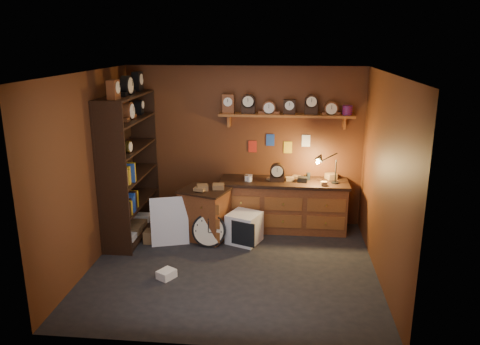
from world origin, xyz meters
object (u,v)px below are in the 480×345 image
at_px(low_cabinet, 205,212).
at_px(big_round_clock, 209,230).
at_px(shelving_unit, 127,161).
at_px(workbench, 283,202).

bearing_deg(low_cabinet, big_round_clock, -50.93).
distance_m(shelving_unit, low_cabinet, 1.48).
xyz_separation_m(low_cabinet, big_round_clock, (0.11, -0.31, -0.18)).
bearing_deg(workbench, big_round_clock, -144.41).
xyz_separation_m(shelving_unit, workbench, (2.49, 0.49, -0.78)).
xyz_separation_m(shelving_unit, low_cabinet, (1.23, -0.01, -0.81)).
distance_m(shelving_unit, big_round_clock, 1.71).
relative_size(workbench, big_round_clock, 4.01).
distance_m(shelving_unit, workbench, 2.65).
bearing_deg(workbench, low_cabinet, -158.00).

